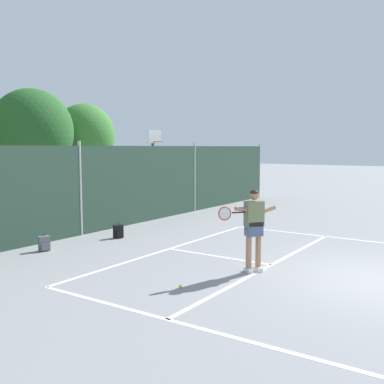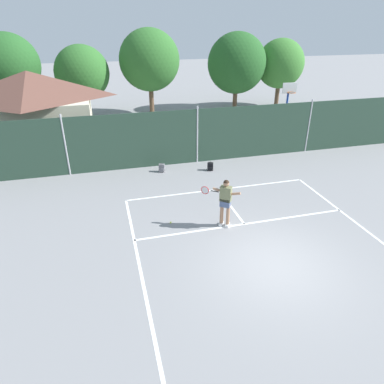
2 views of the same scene
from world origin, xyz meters
TOP-DOWN VIEW (x-y plane):
  - ground_plane at (0.00, 0.00)m, footprint 120.00×120.00m
  - court_markings at (0.00, 0.65)m, footprint 8.30×11.10m
  - chainlink_fence at (0.00, 9.00)m, footprint 26.09×0.09m
  - basketball_hoop at (6.15, 10.97)m, footprint 0.90×0.67m
  - tennis_player at (-0.77, 2.58)m, footprint 1.24×0.83m
  - tennis_ball at (-2.65, 3.25)m, footprint 0.07×0.07m
  - backpack_grey at (-2.07, 8.16)m, footprint 0.33×0.32m
  - backpack_black at (0.33, 7.71)m, footprint 0.33×0.32m

SIDE VIEW (x-z plane):
  - ground_plane at x=0.00m, z-range 0.00..0.00m
  - court_markings at x=0.00m, z-range 0.00..0.01m
  - tennis_ball at x=-2.65m, z-range 0.00..0.07m
  - backpack_grey at x=-2.07m, z-range -0.04..0.42m
  - backpack_black at x=0.33m, z-range -0.04..0.42m
  - tennis_player at x=-0.77m, z-range 0.18..2.04m
  - chainlink_fence at x=0.00m, z-range -0.07..2.91m
  - basketball_hoop at x=6.15m, z-range 0.54..4.09m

